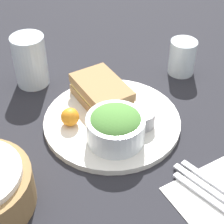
# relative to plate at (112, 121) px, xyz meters

# --- Properties ---
(ground_plane) EXTENTS (4.00, 4.00, 0.00)m
(ground_plane) POSITION_rel_plate_xyz_m (0.00, 0.00, -0.01)
(ground_plane) COLOR #232328
(plate) EXTENTS (0.31, 0.31, 0.01)m
(plate) POSITION_rel_plate_xyz_m (0.00, 0.00, 0.00)
(plate) COLOR white
(plate) RESTS_ON ground_plane
(sandwich) EXTENTS (0.15, 0.10, 0.05)m
(sandwich) POSITION_rel_plate_xyz_m (0.07, -0.01, 0.03)
(sandwich) COLOR #A37A4C
(sandwich) RESTS_ON plate
(salad_bowl) EXTENTS (0.12, 0.12, 0.07)m
(salad_bowl) POSITION_rel_plate_xyz_m (-0.06, 0.03, 0.04)
(salad_bowl) COLOR white
(salad_bowl) RESTS_ON plate
(dressing_cup) EXTENTS (0.06, 0.06, 0.04)m
(dressing_cup) POSITION_rel_plate_xyz_m (-0.05, -0.05, 0.03)
(dressing_cup) COLOR #99999E
(dressing_cup) RESTS_ON plate
(orange_wedge) EXTENTS (0.04, 0.04, 0.04)m
(orange_wedge) POSITION_rel_plate_xyz_m (0.03, 0.09, 0.03)
(orange_wedge) COLOR orange
(orange_wedge) RESTS_ON plate
(drink_glass) EXTENTS (0.08, 0.08, 0.13)m
(drink_glass) POSITION_rel_plate_xyz_m (0.24, 0.10, 0.06)
(drink_glass) COLOR silver
(drink_glass) RESTS_ON ground_plane
(napkin) EXTENTS (0.13, 0.16, 0.00)m
(napkin) POSITION_rel_plate_xyz_m (-0.27, -0.07, -0.01)
(napkin) COLOR white
(napkin) RESTS_ON ground_plane
(fork) EXTENTS (0.18, 0.06, 0.01)m
(fork) POSITION_rel_plate_xyz_m (-0.27, -0.08, -0.00)
(fork) COLOR silver
(fork) RESTS_ON napkin
(knife) EXTENTS (0.19, 0.06, 0.01)m
(knife) POSITION_rel_plate_xyz_m (-0.27, -0.07, -0.00)
(knife) COLOR silver
(knife) RESTS_ON napkin
(spoon) EXTENTS (0.16, 0.05, 0.01)m
(spoon) POSITION_rel_plate_xyz_m (-0.28, -0.05, -0.00)
(spoon) COLOR silver
(spoon) RESTS_ON napkin
(water_glass) EXTENTS (0.07, 0.07, 0.09)m
(water_glass) POSITION_rel_plate_xyz_m (0.09, -0.26, 0.04)
(water_glass) COLOR silver
(water_glass) RESTS_ON ground_plane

